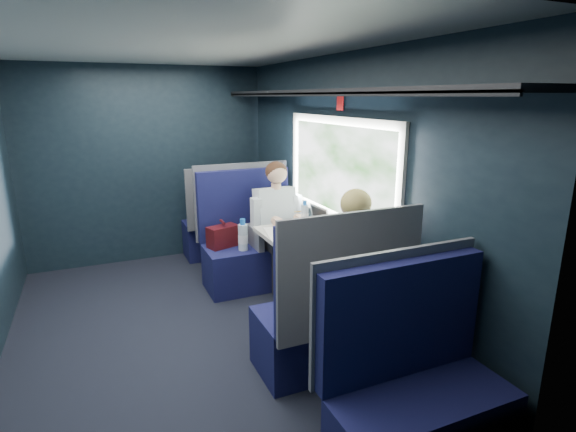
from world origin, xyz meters
name	(u,v)px	position (x,y,z in m)	size (l,w,h in m)	color
ground	(190,337)	(0.00, 0.00, -0.01)	(2.80, 4.20, 0.01)	black
room_shell	(182,161)	(0.02, 0.00, 1.48)	(3.00, 4.40, 2.40)	black
table	(302,246)	(1.03, 0.00, 0.66)	(0.62, 1.00, 0.74)	#54565E
seat_bay_near	(250,245)	(0.84, 0.87, 0.42)	(1.04, 0.62, 1.26)	#0B0C34
seat_bay_far	(331,318)	(0.85, -0.87, 0.41)	(1.04, 0.62, 1.26)	#0B0C34
seat_row_front	(226,224)	(0.85, 1.80, 0.41)	(1.04, 0.51, 1.16)	#0B0C34
seat_row_back	(415,395)	(0.85, -1.80, 0.41)	(1.04, 0.51, 1.16)	#0B0C34
man	(279,220)	(1.10, 0.70, 0.72)	(0.53, 0.56, 1.32)	black
woman	(350,264)	(1.10, -0.71, 0.73)	(0.53, 0.56, 1.32)	black
papers	(306,239)	(1.04, -0.07, 0.74)	(0.59, 0.86, 0.01)	white
laptop	(315,223)	(1.25, 0.17, 0.80)	(0.25, 0.31, 0.22)	silver
bottle_small	(305,214)	(1.23, 0.35, 0.85)	(0.07, 0.07, 0.24)	silver
cup	(315,220)	(1.33, 0.33, 0.78)	(0.06, 0.06, 0.08)	white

